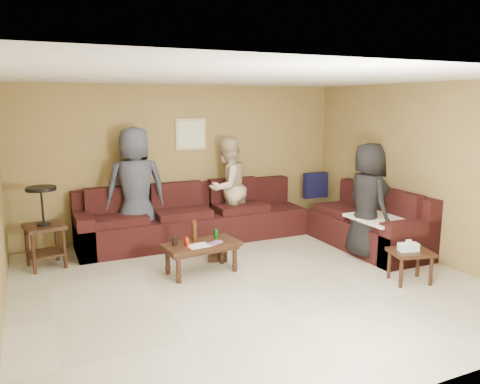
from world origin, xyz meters
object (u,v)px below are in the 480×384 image
at_px(person_middle, 227,188).
at_px(sectional_sofa, 255,224).
at_px(person_right, 368,201).
at_px(side_table_right, 410,254).
at_px(person_left, 136,188).
at_px(coffee_table, 201,247).
at_px(waste_bin, 217,248).
at_px(end_table_left, 44,226).

bearing_deg(person_middle, sectional_sofa, 83.87).
distance_m(sectional_sofa, person_right, 1.80).
bearing_deg(side_table_right, person_left, 134.31).
bearing_deg(coffee_table, sectional_sofa, 35.56).
bearing_deg(waste_bin, person_middle, 59.88).
xyz_separation_m(sectional_sofa, person_left, (-1.74, 0.57, 0.61)).
distance_m(coffee_table, end_table_left, 2.16).
bearing_deg(person_middle, person_right, 100.13).
xyz_separation_m(sectional_sofa, side_table_right, (1.03, -2.27, 0.04)).
relative_size(coffee_table, side_table_right, 1.77).
xyz_separation_m(end_table_left, waste_bin, (2.24, -0.68, -0.42)).
height_order(coffee_table, person_middle, person_middle).
relative_size(waste_bin, person_middle, 0.20).
distance_m(side_table_right, person_middle, 3.15).
bearing_deg(person_middle, side_table_right, 86.72).
bearing_deg(person_left, coffee_table, 110.10).
height_order(side_table_right, waste_bin, side_table_right).
distance_m(person_middle, person_right, 2.31).
bearing_deg(sectional_sofa, waste_bin, -150.50).
relative_size(coffee_table, person_middle, 0.62).
height_order(coffee_table, person_left, person_left).
xyz_separation_m(sectional_sofa, waste_bin, (-0.83, -0.47, -0.16)).
height_order(coffee_table, person_right, person_right).
bearing_deg(person_middle, end_table_left, -19.63).
relative_size(end_table_left, side_table_right, 1.92).
height_order(side_table_right, person_left, person_left).
xyz_separation_m(waste_bin, person_middle, (0.61, 1.05, 0.67)).
bearing_deg(side_table_right, sectional_sofa, 114.45).
relative_size(coffee_table, person_right, 0.62).
distance_m(coffee_table, person_middle, 1.83).
height_order(sectional_sofa, side_table_right, sectional_sofa).
relative_size(coffee_table, waste_bin, 3.18).
relative_size(waste_bin, person_right, 0.19).
bearing_deg(person_left, waste_bin, 131.57).
height_order(waste_bin, person_middle, person_middle).
relative_size(sectional_sofa, waste_bin, 14.30).
xyz_separation_m(waste_bin, person_right, (2.01, -0.79, 0.67)).
xyz_separation_m(coffee_table, person_right, (2.40, -0.38, 0.48)).
xyz_separation_m(side_table_right, person_right, (0.14, 1.01, 0.47)).
bearing_deg(person_left, sectional_sofa, 162.31).
bearing_deg(person_middle, person_left, -26.64).
bearing_deg(coffee_table, side_table_right, -31.68).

